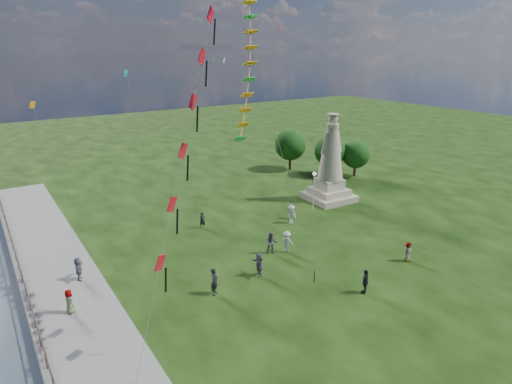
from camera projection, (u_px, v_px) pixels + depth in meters
ground at (494, 178)px, 54.31m from camera, size 106.50×160.00×0.60m
waterfront at (53, 315)px, 26.11m from camera, size 200.00×200.00×1.51m
statue at (330, 168)px, 44.66m from camera, size 4.78×4.78×9.16m
lamppost at (314, 183)px, 41.85m from camera, size 0.37×0.37×3.99m
tree_row at (320, 149)px, 54.47m from camera, size 8.67×10.82×5.43m
person_0 at (214, 281)px, 27.98m from camera, size 0.81×0.79×1.87m
person_1 at (272, 243)px, 33.46m from camera, size 1.07×0.94×1.87m
person_2 at (287, 242)px, 33.86m from camera, size 1.12×1.25×1.74m
person_3 at (365, 281)px, 28.12m from camera, size 1.13×0.94×1.72m
person_4 at (408, 252)px, 32.39m from camera, size 0.77×0.49×1.56m
person_5 at (79, 270)px, 29.61m from camera, size 1.15×1.68×1.67m
person_6 at (202, 220)px, 38.38m from camera, size 0.61×0.47×1.49m
person_7 at (291, 211)px, 40.51m from camera, size 0.84×0.65×1.53m
person_8 at (291, 214)px, 39.38m from camera, size 0.86×1.26×1.78m
person_10 at (70, 303)px, 25.90m from camera, size 0.65×0.85×1.55m
person_11 at (259, 265)px, 30.26m from camera, size 1.00×1.73×1.75m
red_kite_train at (188, 134)px, 23.05m from camera, size 9.69×9.35×17.81m
small_kites at (206, 56)px, 41.99m from camera, size 30.07×19.10×27.89m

